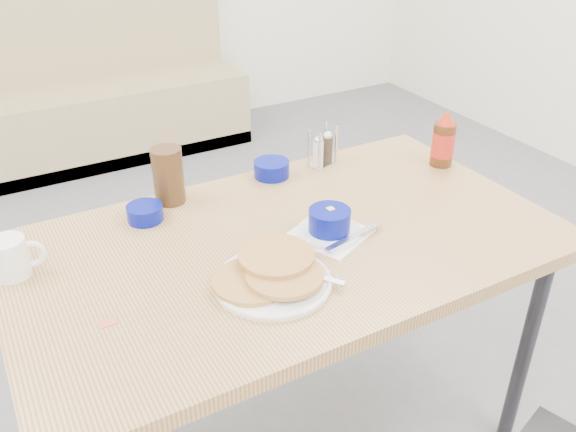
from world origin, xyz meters
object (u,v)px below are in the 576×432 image
dining_table (289,259)px  pancake_plate (272,276)px  booth_bench (84,100)px  coffee_mug (11,257)px  syrup_bottle (443,141)px  grits_setting (330,224)px  creamer_bowl (145,213)px  butter_bowl (272,169)px  condiment_caddy (323,151)px  amber_tumbler (168,175)px

dining_table → pancake_plate: pancake_plate is taller
booth_bench → pancake_plate: bearing=-92.7°
coffee_mug → syrup_bottle: 1.28m
coffee_mug → grits_setting: bearing=-16.0°
grits_setting → creamer_bowl: 0.50m
pancake_plate → syrup_bottle: bearing=21.1°
coffee_mug → syrup_bottle: bearing=-1.3°
butter_bowl → coffee_mug: bearing=-168.0°
coffee_mug → condiment_caddy: 0.96m
creamer_bowl → coffee_mug: bearing=-164.6°
coffee_mug → syrup_bottle: size_ratio=0.67×
pancake_plate → creamer_bowl: bearing=111.6°
dining_table → creamer_bowl: creamer_bowl is taller
grits_setting → creamer_bowl: grits_setting is taller
booth_bench → creamer_bowl: size_ratio=19.63×
booth_bench → amber_tumbler: 2.26m
pancake_plate → butter_bowl: size_ratio=2.54×
coffee_mug → dining_table: bearing=-15.6°
coffee_mug → grits_setting: size_ratio=0.49×
amber_tumbler → condiment_caddy: bearing=0.0°
coffee_mug → butter_bowl: size_ratio=1.14×
pancake_plate → coffee_mug: size_ratio=2.22×
butter_bowl → syrup_bottle: (0.51, -0.19, 0.06)m
dining_table → coffee_mug: (-0.64, 0.18, 0.11)m
dining_table → syrup_bottle: 0.67m
pancake_plate → condiment_caddy: bearing=47.8°
creamer_bowl → syrup_bottle: (0.93, -0.12, 0.06)m
booth_bench → coffee_mug: bearing=-105.1°
butter_bowl → booth_bench: bearing=93.4°
grits_setting → butter_bowl: bearing=85.6°
grits_setting → syrup_bottle: (0.54, 0.18, 0.05)m
pancake_plate → condiment_caddy: size_ratio=2.27×
butter_bowl → creamer_bowl: bearing=-170.9°
pancake_plate → coffee_mug: coffee_mug is taller
coffee_mug → condiment_caddy: (0.95, 0.16, -0.01)m
syrup_bottle → amber_tumbler: bearing=167.2°
booth_bench → butter_bowl: bearing=-86.6°
booth_bench → coffee_mug: size_ratio=15.34×
pancake_plate → booth_bench: bearing=87.3°
pancake_plate → butter_bowl: (0.26, 0.49, 0.00)m
booth_bench → grits_setting: 2.61m
booth_bench → coffee_mug: 2.48m
coffee_mug → syrup_bottle: syrup_bottle is taller
amber_tumbler → grits_setting: bearing=-51.6°
syrup_bottle → pancake_plate: bearing=-158.9°
amber_tumbler → syrup_bottle: (0.84, -0.19, -0.00)m
booth_bench → dining_table: booth_bench is taller
coffee_mug → condiment_caddy: bearing=9.7°
coffee_mug → pancake_plate: bearing=-32.4°
pancake_plate → syrup_bottle: 0.82m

